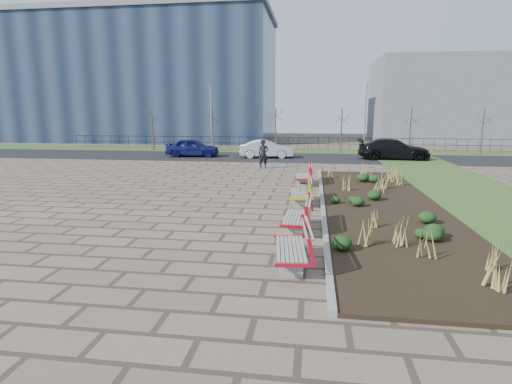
# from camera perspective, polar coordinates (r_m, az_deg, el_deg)

# --- Properties ---
(ground) EXTENTS (120.00, 120.00, 0.00)m
(ground) POSITION_cam_1_polar(r_m,az_deg,el_deg) (12.00, -9.21, -6.84)
(ground) COLOR #71604E
(ground) RESTS_ON ground
(planting_bed) EXTENTS (4.50, 18.00, 0.10)m
(planting_bed) POSITION_cam_1_polar(r_m,az_deg,el_deg) (16.52, 17.57, -1.99)
(planting_bed) COLOR black
(planting_bed) RESTS_ON ground
(planting_curb) EXTENTS (0.16, 18.00, 0.15)m
(planting_curb) POSITION_cam_1_polar(r_m,az_deg,el_deg) (16.28, 9.47, -1.70)
(planting_curb) COLOR gray
(planting_curb) RESTS_ON ground
(grass_verge_near) EXTENTS (5.00, 38.00, 0.04)m
(grass_verge_near) POSITION_cam_1_polar(r_m,az_deg,el_deg) (17.95, 32.70, -2.35)
(grass_verge_near) COLOR #33511E
(grass_verge_near) RESTS_ON ground
(grass_verge_far) EXTENTS (80.00, 5.00, 0.04)m
(grass_verge_far) POSITION_cam_1_polar(r_m,az_deg,el_deg) (39.19, 2.99, 5.97)
(grass_verge_far) COLOR #33511E
(grass_verge_far) RESTS_ON ground
(road) EXTENTS (80.00, 7.00, 0.02)m
(road) POSITION_cam_1_polar(r_m,az_deg,el_deg) (33.25, 2.05, 4.99)
(road) COLOR black
(road) RESTS_ON ground
(bench_a) EXTENTS (1.10, 2.18, 1.00)m
(bench_a) POSITION_cam_1_polar(r_m,az_deg,el_deg) (9.85, 4.95, -7.75)
(bench_a) COLOR red
(bench_a) RESTS_ON ground
(bench_b) EXTENTS (0.96, 2.12, 1.00)m
(bench_b) POSITION_cam_1_polar(r_m,az_deg,el_deg) (12.74, 5.72, -3.32)
(bench_b) COLOR #B30B10
(bench_b) RESTS_ON ground
(bench_c) EXTENTS (0.96, 2.12, 1.00)m
(bench_c) POSITION_cam_1_polar(r_m,az_deg,el_deg) (16.47, 6.30, 0.05)
(bench_c) COLOR #CEC10A
(bench_c) RESTS_ON ground
(bench_d) EXTENTS (0.91, 2.10, 1.00)m
(bench_d) POSITION_cam_1_polar(r_m,az_deg,el_deg) (20.89, 6.71, 2.45)
(bench_d) COLOR red
(bench_d) RESTS_ON ground
(litter_bin) EXTENTS (0.53, 0.53, 0.85)m
(litter_bin) POSITION_cam_1_polar(r_m,az_deg,el_deg) (16.58, 7.13, -0.15)
(litter_bin) COLOR #B2B2B7
(litter_bin) RESTS_ON ground
(pedestrian) EXTENTS (0.79, 0.61, 1.90)m
(pedestrian) POSITION_cam_1_polar(r_m,az_deg,el_deg) (26.65, 1.05, 5.43)
(pedestrian) COLOR black
(pedestrian) RESTS_ON ground
(car_blue) EXTENTS (4.59, 2.27, 1.50)m
(car_blue) POSITION_cam_1_polar(r_m,az_deg,el_deg) (34.02, -9.07, 6.29)
(car_blue) COLOR navy
(car_blue) RESTS_ON road
(car_silver) EXTENTS (4.50, 2.07, 1.43)m
(car_silver) POSITION_cam_1_polar(r_m,az_deg,el_deg) (32.76, 1.49, 6.17)
(car_silver) COLOR #B4B8BD
(car_silver) RESTS_ON road
(car_black) EXTENTS (5.59, 2.46, 1.60)m
(car_black) POSITION_cam_1_polar(r_m,az_deg,el_deg) (33.41, 19.04, 5.80)
(car_black) COLOR black
(car_black) RESTS_ON road
(tree_a) EXTENTS (1.40, 1.40, 4.00)m
(tree_a) POSITION_cam_1_polar(r_m,az_deg,el_deg) (40.47, -14.56, 8.67)
(tree_a) COLOR #4C3D2D
(tree_a) RESTS_ON grass_verge_far
(tree_b) EXTENTS (1.40, 1.40, 4.00)m
(tree_b) POSITION_cam_1_polar(r_m,az_deg,el_deg) (38.58, -6.20, 8.84)
(tree_b) COLOR #4C3D2D
(tree_b) RESTS_ON grass_verge_far
(tree_c) EXTENTS (1.40, 1.40, 4.00)m
(tree_c) POSITION_cam_1_polar(r_m,az_deg,el_deg) (37.56, 2.81, 8.83)
(tree_c) COLOR #4C3D2D
(tree_c) RESTS_ON grass_verge_far
(tree_d) EXTENTS (1.40, 1.40, 4.00)m
(tree_d) POSITION_cam_1_polar(r_m,az_deg,el_deg) (37.48, 12.09, 8.59)
(tree_d) COLOR #4C3D2D
(tree_d) RESTS_ON grass_verge_far
(tree_e) EXTENTS (1.40, 1.40, 4.00)m
(tree_e) POSITION_cam_1_polar(r_m,az_deg,el_deg) (38.36, 21.15, 8.14)
(tree_e) COLOR #4C3D2D
(tree_e) RESTS_ON grass_verge_far
(tree_f) EXTENTS (1.40, 1.40, 4.00)m
(tree_f) POSITION_cam_1_polar(r_m,az_deg,el_deg) (40.12, 29.59, 7.54)
(tree_f) COLOR #4C3D2D
(tree_f) RESTS_ON grass_verge_far
(lamp_west) EXTENTS (0.24, 0.60, 6.00)m
(lamp_west) POSITION_cam_1_polar(r_m,az_deg,el_deg) (38.06, -6.42, 10.31)
(lamp_west) COLOR gray
(lamp_west) RESTS_ON grass_verge_far
(lamp_east) EXTENTS (0.24, 0.60, 6.00)m
(lamp_east) POSITION_cam_1_polar(r_m,az_deg,el_deg) (37.14, 15.33, 9.96)
(lamp_east) COLOR gray
(lamp_east) RESTS_ON grass_verge_far
(railing_fence) EXTENTS (44.00, 0.10, 1.20)m
(railing_fence) POSITION_cam_1_polar(r_m,az_deg,el_deg) (40.63, 3.19, 7.04)
(railing_fence) COLOR black
(railing_fence) RESTS_ON grass_verge_far
(building_glass) EXTENTS (40.00, 14.00, 15.00)m
(building_glass) POSITION_cam_1_polar(r_m,az_deg,el_deg) (57.01, -19.11, 14.61)
(building_glass) COLOR #192338
(building_glass) RESTS_ON ground
(building_grey) EXTENTS (18.00, 12.00, 10.00)m
(building_grey) POSITION_cam_1_polar(r_m,az_deg,el_deg) (55.40, 26.01, 11.61)
(building_grey) COLOR slate
(building_grey) RESTS_ON ground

